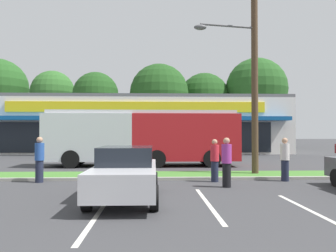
{
  "coord_description": "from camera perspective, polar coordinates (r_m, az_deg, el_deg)",
  "views": [
    {
      "loc": [
        -0.77,
        -1.68,
        1.92
      ],
      "look_at": [
        0.0,
        18.1,
        2.34
      ],
      "focal_mm": 37.56,
      "sensor_mm": 36.0,
      "label": 1
    }
  ],
  "objects": [
    {
      "name": "car_2",
      "position": [
        27.0,
        -2.21,
        -3.71
      ],
      "size": [
        4.45,
        1.9,
        1.44
      ],
      "color": "#9E998C",
      "rests_on": "ground_plane"
    },
    {
      "name": "grass_median",
      "position": [
        15.81,
        0.57,
        -7.98
      ],
      "size": [
        56.0,
        2.2,
        0.12
      ],
      "primitive_type": "cube",
      "color": "#427A2D",
      "rests_on": "ground_plane"
    },
    {
      "name": "city_bus",
      "position": [
        20.8,
        -4.18,
        -1.65
      ],
      "size": [
        11.28,
        2.76,
        3.25
      ],
      "rotation": [
        0.0,
        0.0,
        3.15
      ],
      "color": "#AD191E",
      "rests_on": "ground_plane"
    },
    {
      "name": "tree_left",
      "position": [
        49.77,
        -18.22,
        5.14
      ],
      "size": [
        5.86,
        5.86,
        10.34
      ],
      "color": "#473323",
      "rests_on": "ground_plane"
    },
    {
      "name": "tree_mid_left",
      "position": [
        44.99,
        -11.65,
        4.96
      ],
      "size": [
        5.69,
        5.69,
        9.61
      ],
      "color": "#473323",
      "rests_on": "ground_plane"
    },
    {
      "name": "curb_lip",
      "position": [
        14.6,
        0.81,
        -8.54
      ],
      "size": [
        56.0,
        0.24,
        0.12
      ],
      "primitive_type": "cube",
      "color": "#99968C",
      "rests_on": "ground_plane"
    },
    {
      "name": "parking_stripe_0",
      "position": [
        8.7,
        -11.39,
        -13.93
      ],
      "size": [
        0.12,
        4.8,
        0.01
      ],
      "primitive_type": "cube",
      "color": "silver",
      "rests_on": "ground_plane"
    },
    {
      "name": "tree_mid",
      "position": [
        44.26,
        -1.44,
        5.31
      ],
      "size": [
        7.38,
        7.38,
        10.66
      ],
      "color": "#473323",
      "rests_on": "ground_plane"
    },
    {
      "name": "pedestrian_mid",
      "position": [
        12.76,
        9.49,
        -5.83
      ],
      "size": [
        0.36,
        0.36,
        1.77
      ],
      "rotation": [
        0.0,
        0.0,
        1.38
      ],
      "color": "black",
      "rests_on": "ground_plane"
    },
    {
      "name": "tree_right",
      "position": [
        48.99,
        14.18,
        5.88
      ],
      "size": [
        8.25,
        8.25,
        12.08
      ],
      "color": "#473323",
      "rests_on": "ground_plane"
    },
    {
      "name": "parking_stripe_2",
      "position": [
        9.39,
        22.77,
        -12.9
      ],
      "size": [
        0.12,
        4.8,
        0.01
      ],
      "primitive_type": "cube",
      "color": "silver",
      "rests_on": "ground_plane"
    },
    {
      "name": "pedestrian_by_pole",
      "position": [
        14.13,
        7.59,
        -5.55
      ],
      "size": [
        0.34,
        0.34,
        1.69
      ],
      "rotation": [
        0.0,
        0.0,
        3.66
      ],
      "color": "#1E2338",
      "rests_on": "ground_plane"
    },
    {
      "name": "pedestrian_near_bench",
      "position": [
        14.73,
        -20.13,
        -5.13
      ],
      "size": [
        0.36,
        0.36,
        1.78
      ],
      "rotation": [
        0.0,
        0.0,
        4.41
      ],
      "color": "#1E2338",
      "rests_on": "ground_plane"
    },
    {
      "name": "storefront_building",
      "position": [
        37.77,
        -4.66,
        0.1
      ],
      "size": [
        29.21,
        13.44,
        5.57
      ],
      "color": "silver",
      "rests_on": "ground_plane"
    },
    {
      "name": "parking_stripe_1",
      "position": [
        9.9,
        6.48,
        -12.38
      ],
      "size": [
        0.12,
        4.8,
        0.01
      ],
      "primitive_type": "cube",
      "color": "silver",
      "rests_on": "ground_plane"
    },
    {
      "name": "utility_pole",
      "position": [
        16.65,
        13.4,
        9.57
      ],
      "size": [
        3.13,
        2.38,
        9.37
      ],
      "color": "#4C3826",
      "rests_on": "ground_plane"
    },
    {
      "name": "pedestrian_far",
      "position": [
        14.98,
        18.44,
        -5.15
      ],
      "size": [
        0.35,
        0.35,
        1.74
      ],
      "rotation": [
        0.0,
        0.0,
        6.1
      ],
      "color": "#1E2338",
      "rests_on": "ground_plane"
    },
    {
      "name": "tree_mid_right",
      "position": [
        48.54,
        5.94,
        4.5
      ],
      "size": [
        6.9,
        6.9,
        10.22
      ],
      "color": "#473323",
      "rests_on": "ground_plane"
    },
    {
      "name": "car_0",
      "position": [
        10.36,
        -6.87,
        -7.53
      ],
      "size": [
        1.87,
        4.74,
        1.53
      ],
      "rotation": [
        0.0,
        0.0,
        -1.57
      ],
      "color": "#B7B7BC",
      "rests_on": "ground_plane"
    }
  ]
}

